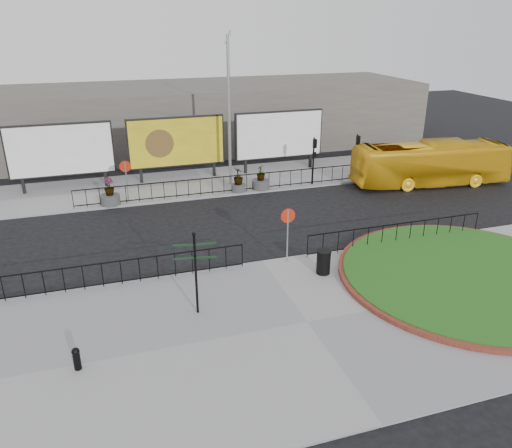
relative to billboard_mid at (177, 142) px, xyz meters
name	(u,v)px	position (x,y,z in m)	size (l,w,h in m)	color
ground	(262,263)	(1.50, -12.97, -2.60)	(90.00, 90.00, 0.00)	black
pavement_near	(307,323)	(1.50, -17.97, -2.54)	(30.00, 10.00, 0.12)	gray
pavement_far	(204,182)	(1.50, -0.97, -2.54)	(44.00, 6.00, 0.12)	gray
brick_edge	(466,275)	(9.00, -16.97, -2.39)	(10.40, 10.40, 0.18)	brown
grass_lawn	(466,275)	(9.00, -16.97, -2.37)	(10.00, 10.00, 0.22)	#214913
railing_near_left	(121,272)	(-4.50, -13.27, -1.93)	(10.00, 0.10, 1.10)	black
railing_near_right	(396,234)	(8.00, -13.27, -1.93)	(9.00, 0.10, 1.10)	black
railing_far	(230,184)	(2.50, -3.67, -1.93)	(18.00, 0.10, 1.10)	black
speed_sign_far	(126,173)	(-3.50, -3.57, -0.68)	(0.64, 0.07, 2.47)	gray
speed_sign_near	(288,224)	(2.50, -13.37, -0.68)	(0.64, 0.07, 2.47)	gray
billboard_left	(61,150)	(-7.00, 0.00, 0.00)	(6.20, 0.31, 4.10)	black
billboard_mid	(177,142)	(0.00, 0.00, 0.00)	(6.20, 0.31, 4.10)	black
billboard_right	(279,135)	(7.00, 0.00, 0.00)	(6.20, 0.31, 4.10)	black
lamp_post	(229,110)	(3.01, -1.97, 2.23)	(0.74, 0.18, 9.23)	gray
signal_pole_a	(314,154)	(8.00, -3.63, -0.50)	(0.22, 0.26, 3.00)	black
signal_pole_b	(357,150)	(11.00, -3.63, -0.50)	(0.22, 0.26, 3.00)	black
building_backdrop	(177,117)	(1.50, 9.03, -0.10)	(40.00, 10.00, 5.00)	#5E5A52
fingerpost_sign	(195,265)	(-2.03, -16.19, -0.57)	(1.49, 0.48, 3.17)	black
bollard	(77,358)	(-6.14, -18.19, -2.07)	(0.24, 0.24, 0.76)	black
litter_bin	(323,262)	(3.56, -14.83, -1.96)	(0.62, 0.62, 1.03)	black
bus	(430,164)	(15.21, -5.65, -1.20)	(2.34, 10.02, 2.79)	gold
planter_a	(110,195)	(-4.50, -3.57, -1.94)	(1.09, 1.09, 1.57)	#4C4C4F
planter_b	(238,182)	(3.08, -3.57, -1.88)	(0.87, 0.87, 1.49)	#4C4C4F
planter_c	(261,181)	(4.54, -3.52, -1.97)	(1.09, 1.09, 1.53)	#4C4C4F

